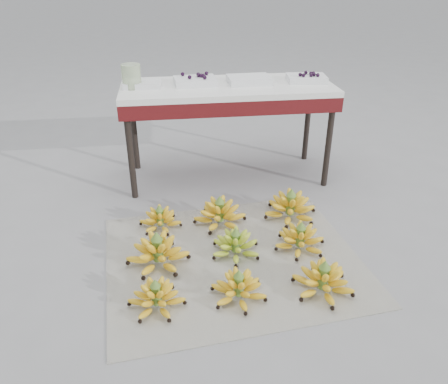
{
  "coord_description": "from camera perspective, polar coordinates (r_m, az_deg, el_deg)",
  "views": [
    {
      "loc": [
        -0.29,
        -1.8,
        1.34
      ],
      "look_at": [
        -0.02,
        0.22,
        0.26
      ],
      "focal_mm": 35.0,
      "sensor_mm": 36.0,
      "label": 1
    }
  ],
  "objects": [
    {
      "name": "vendor_table",
      "position": [
        2.86,
        0.44,
        12.43
      ],
      "size": [
        1.34,
        0.54,
        0.64
      ],
      "color": "black",
      "rests_on": "ground"
    },
    {
      "name": "glass_jar",
      "position": [
        2.8,
        -12.0,
        14.56
      ],
      "size": [
        0.13,
        0.13,
        0.15
      ],
      "primitive_type": "cylinder",
      "rotation": [
        0.0,
        0.0,
        0.12
      ],
      "color": "#DEF5C3",
      "rests_on": "vendor_table"
    },
    {
      "name": "bunch_front_right",
      "position": [
        2.06,
        12.81,
        -11.21
      ],
      "size": [
        0.29,
        0.29,
        0.17
      ],
      "rotation": [
        0.0,
        0.0,
        0.06
      ],
      "color": "yellow",
      "rests_on": "newspaper_mat"
    },
    {
      "name": "newspaper_mat",
      "position": [
        2.24,
        1.17,
        -8.68
      ],
      "size": [
        1.35,
        1.17,
        0.01
      ],
      "primitive_type": "cube",
      "rotation": [
        0.0,
        0.0,
        0.1
      ],
      "color": "silver",
      "rests_on": "ground"
    },
    {
      "name": "bunch_mid_center",
      "position": [
        2.24,
        1.53,
        -6.92
      ],
      "size": [
        0.32,
        0.32,
        0.16
      ],
      "rotation": [
        0.0,
        0.0,
        0.27
      ],
      "color": "olive",
      "rests_on": "newspaper_mat"
    },
    {
      "name": "tray_left",
      "position": [
        2.85,
        -3.76,
        14.3
      ],
      "size": [
        0.28,
        0.21,
        0.07
      ],
      "color": "silver",
      "rests_on": "vendor_table"
    },
    {
      "name": "ground",
      "position": [
        2.27,
        1.16,
        -8.29
      ],
      "size": [
        60.0,
        60.0,
        0.0
      ],
      "primitive_type": "plane",
      "color": "gray",
      "rests_on": "ground"
    },
    {
      "name": "bunch_front_left",
      "position": [
        1.96,
        -8.82,
        -13.45
      ],
      "size": [
        0.31,
        0.31,
        0.15
      ],
      "rotation": [
        0.0,
        0.0,
        -0.31
      ],
      "color": "yellow",
      "rests_on": "newspaper_mat"
    },
    {
      "name": "bunch_back_left",
      "position": [
        2.48,
        -8.33,
        -3.58
      ],
      "size": [
        0.3,
        0.3,
        0.14
      ],
      "rotation": [
        0.0,
        0.0,
        0.36
      ],
      "color": "yellow",
      "rests_on": "newspaper_mat"
    },
    {
      "name": "bunch_mid_right",
      "position": [
        2.31,
        9.9,
        -6.1
      ],
      "size": [
        0.3,
        0.3,
        0.16
      ],
      "rotation": [
        0.0,
        0.0,
        -0.13
      ],
      "color": "yellow",
      "rests_on": "newspaper_mat"
    },
    {
      "name": "tray_far_right",
      "position": [
        2.97,
        10.74,
        14.4
      ],
      "size": [
        0.26,
        0.2,
        0.06
      ],
      "color": "silver",
      "rests_on": "vendor_table"
    },
    {
      "name": "bunch_back_right",
      "position": [
        2.57,
        8.66,
        -2.0
      ],
      "size": [
        0.31,
        0.31,
        0.19
      ],
      "rotation": [
        0.0,
        0.0,
        0.0
      ],
      "color": "yellow",
      "rests_on": "newspaper_mat"
    },
    {
      "name": "bunch_back_center",
      "position": [
        2.48,
        -0.54,
        -2.89
      ],
      "size": [
        0.33,
        0.33,
        0.18
      ],
      "rotation": [
        0.0,
        0.0,
        -0.14
      ],
      "color": "yellow",
      "rests_on": "newspaper_mat"
    },
    {
      "name": "tray_right",
      "position": [
        2.88,
        3.29,
        14.43
      ],
      "size": [
        0.27,
        0.2,
        0.04
      ],
      "color": "silver",
      "rests_on": "vendor_table"
    },
    {
      "name": "bunch_front_center",
      "position": [
        1.98,
        1.92,
        -12.44
      ],
      "size": [
        0.33,
        0.33,
        0.15
      ],
      "rotation": [
        0.0,
        0.0,
        0.4
      ],
      "color": "yellow",
      "rests_on": "newspaper_mat"
    },
    {
      "name": "bunch_mid_left",
      "position": [
        2.19,
        -8.63,
        -7.86
      ],
      "size": [
        0.4,
        0.4,
        0.19
      ],
      "rotation": [
        0.0,
        0.0,
        -0.38
      ],
      "color": "yellow",
      "rests_on": "newspaper_mat"
    },
    {
      "name": "tray_far_left",
      "position": [
        2.83,
        -10.62,
        13.7
      ],
      "size": [
        0.23,
        0.18,
        0.04
      ],
      "color": "silver",
      "rests_on": "vendor_table"
    }
  ]
}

